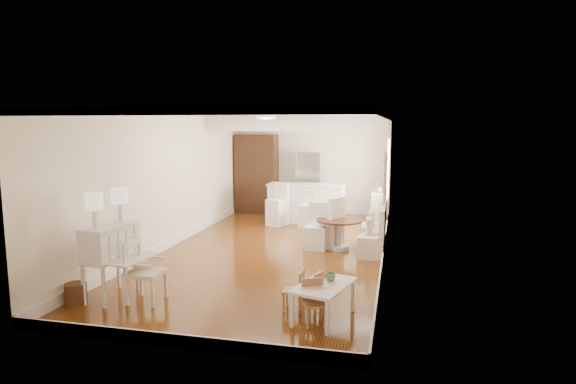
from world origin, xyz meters
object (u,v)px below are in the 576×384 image
at_px(secretary_bureau, 111,261).
at_px(bar_stool_right, 307,210).
at_px(kids_table, 324,302).
at_px(kids_chair_b, 312,290).
at_px(slip_chair_near, 317,226).
at_px(breakfast_counter, 306,203).
at_px(pantry_cabinet, 257,174).
at_px(kids_chair_a, 293,290).
at_px(kids_chair_c, 315,303).
at_px(sideboard, 379,208).
at_px(dining_table, 339,234).
at_px(bar_stool_left, 277,205).
at_px(gustavian_armchair, 146,272).
at_px(slip_chair_far, 328,222).
at_px(wicker_basket, 76,294).
at_px(fridge, 320,184).

bearing_deg(secretary_bureau, bar_stool_right, 75.58).
bearing_deg(kids_table, kids_chair_b, 127.71).
bearing_deg(slip_chair_near, breakfast_counter, 110.61).
bearing_deg(breakfast_counter, secretary_bureau, -106.06).
bearing_deg(pantry_cabinet, breakfast_counter, -32.43).
height_order(kids_table, kids_chair_a, kids_chair_a).
height_order(kids_chair_c, sideboard, sideboard).
height_order(dining_table, breakfast_counter, breakfast_counter).
distance_m(bar_stool_left, pantry_cabinet, 2.07).
relative_size(gustavian_armchair, slip_chair_far, 0.84).
relative_size(gustavian_armchair, pantry_cabinet, 0.40).
relative_size(secretary_bureau, gustavian_armchair, 1.23).
xyz_separation_m(slip_chair_near, breakfast_counter, (-0.74, 2.70, 0.03)).
xyz_separation_m(kids_chair_c, sideboard, (0.53, 6.80, 0.11)).
bearing_deg(kids_chair_b, bar_stool_right, -146.76).
xyz_separation_m(kids_table, kids_chair_c, (-0.09, -0.22, 0.06)).
bearing_deg(kids_chair_b, breakfast_counter, -146.63).
xyz_separation_m(secretary_bureau, kids_chair_b, (3.05, 0.16, -0.27)).
bearing_deg(wicker_basket, breakfast_counter, 72.01).
xyz_separation_m(slip_chair_far, pantry_cabinet, (-2.64, 3.54, 0.61)).
distance_m(kids_chair_b, sideboard, 6.35).
distance_m(bar_stool_right, pantry_cabinet, 2.70).
distance_m(kids_chair_c, bar_stool_left, 6.31).
bearing_deg(secretary_bureau, bar_stool_left, 83.75).
distance_m(dining_table, slip_chair_near, 0.49).
distance_m(slip_chair_near, sideboard, 3.15).
relative_size(gustavian_armchair, breakfast_counter, 0.44).
bearing_deg(kids_chair_a, kids_chair_b, 99.61).
distance_m(breakfast_counter, bar_stool_left, 0.89).
relative_size(kids_chair_b, bar_stool_right, 0.62).
height_order(gustavian_armchair, pantry_cabinet, pantry_cabinet).
height_order(kids_chair_a, slip_chair_far, slip_chair_far).
xyz_separation_m(bar_stool_right, fridge, (0.03, 1.79, 0.43)).
height_order(slip_chair_near, bar_stool_right, slip_chair_near).
bearing_deg(dining_table, kids_chair_a, -93.59).
height_order(kids_table, fridge, fridge).
distance_m(wicker_basket, slip_chair_far, 5.19).
bearing_deg(kids_chair_a, breakfast_counter, -171.08).
relative_size(kids_chair_c, slip_chair_far, 0.56).
xyz_separation_m(kids_chair_b, slip_chair_far, (-0.32, 3.62, 0.25)).
xyz_separation_m(secretary_bureau, gustavian_armchair, (0.60, -0.04, -0.11)).
bearing_deg(slip_chair_far, bar_stool_left, -112.84).
xyz_separation_m(kids_chair_a, bar_stool_left, (-1.64, 5.53, 0.25)).
bearing_deg(kids_chair_c, kids_table, 45.06).
xyz_separation_m(dining_table, fridge, (-1.01, 3.72, 0.58)).
height_order(kids_chair_c, fridge, fridge).
bearing_deg(bar_stool_left, gustavian_armchair, -71.34).
relative_size(gustavian_armchair, kids_table, 0.93).
bearing_deg(bar_stool_right, breakfast_counter, 105.98).
relative_size(pantry_cabinet, fridge, 1.28).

